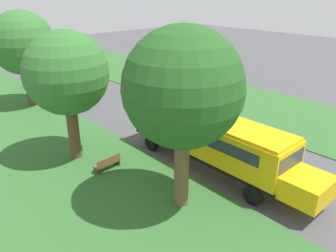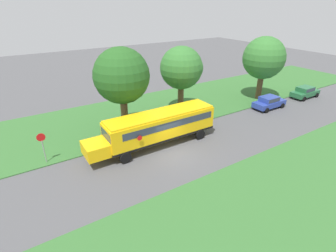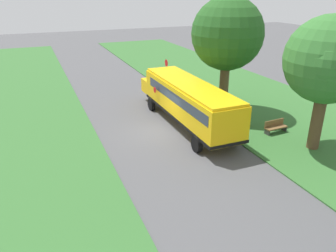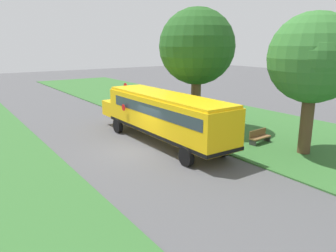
% 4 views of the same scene
% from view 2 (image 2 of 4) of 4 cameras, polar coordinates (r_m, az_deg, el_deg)
% --- Properties ---
extents(ground_plane, '(120.00, 120.00, 0.00)m').
position_cam_2_polar(ground_plane, '(23.33, 1.49, -6.09)').
color(ground_plane, '#4C4C4F').
extents(grass_verge, '(12.00, 80.00, 0.08)m').
position_cam_2_polar(grass_verge, '(31.18, -8.78, 2.22)').
color(grass_verge, '#33662D').
rests_on(grass_verge, ground).
extents(grass_far_side, '(10.00, 80.00, 0.07)m').
position_cam_2_polar(grass_far_side, '(18.12, 18.39, -18.41)').
color(grass_far_side, '#33662D').
rests_on(grass_far_side, ground).
extents(school_bus, '(2.85, 12.42, 3.16)m').
position_cam_2_polar(school_bus, '(23.94, -2.15, 0.02)').
color(school_bus, yellow).
rests_on(school_bus, ground).
extents(car_blue_nearest, '(2.02, 4.40, 1.56)m').
position_cam_2_polar(car_blue_nearest, '(35.18, 21.14, 4.96)').
color(car_blue_nearest, '#283D93').
rests_on(car_blue_nearest, ground).
extents(car_green_middle, '(2.02, 4.40, 1.56)m').
position_cam_2_polar(car_green_middle, '(41.34, 27.67, 6.67)').
color(car_green_middle, '#236038').
rests_on(car_green_middle, ground).
extents(oak_tree_beside_bus, '(5.30, 5.30, 8.60)m').
position_cam_2_polar(oak_tree_beside_bus, '(25.18, -9.76, 10.74)').
color(oak_tree_beside_bus, brown).
rests_on(oak_tree_beside_bus, ground).
extents(oak_tree_roadside_mid, '(4.85, 4.85, 7.83)m').
position_cam_2_polar(oak_tree_roadside_mid, '(30.34, 3.27, 12.44)').
color(oak_tree_roadside_mid, brown).
rests_on(oak_tree_roadside_mid, ground).
extents(oak_tree_far_end, '(5.43, 5.43, 8.30)m').
position_cam_2_polar(oak_tree_far_end, '(37.11, 19.94, 13.83)').
color(oak_tree_far_end, brown).
rests_on(oak_tree_far_end, ground).
extents(stop_sign, '(0.08, 0.68, 2.74)m').
position_cam_2_polar(stop_sign, '(23.55, -25.63, -3.66)').
color(stop_sign, gray).
rests_on(stop_sign, ground).
extents(park_bench, '(1.63, 0.60, 0.92)m').
position_cam_2_polar(park_bench, '(30.00, -0.87, 2.47)').
color(park_bench, brown).
rests_on(park_bench, ground).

